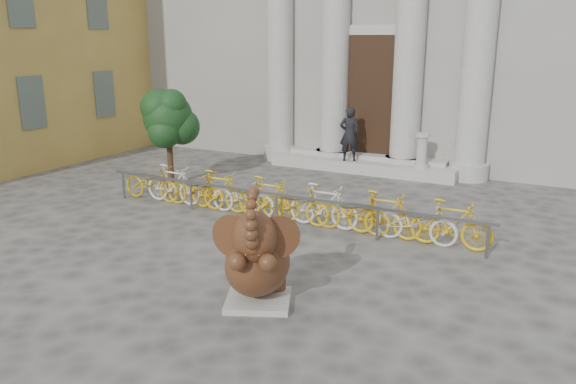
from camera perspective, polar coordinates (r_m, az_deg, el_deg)
The scene contains 7 objects.
ground at distance 10.21m, azimuth -10.87°, elevation -8.64°, with size 80.00×80.00×0.00m, color #474442.
entrance_steps at distance 18.10m, azimuth 7.61°, elevation 2.72°, with size 6.00×1.20×0.36m, color #A8A59E.
elephant_statue at distance 8.85m, azimuth -3.13°, elevation -7.05°, with size 1.37×1.60×2.02m.
bike_rack at distance 12.95m, azimuth -0.70°, elevation -0.79°, with size 9.59×0.53×1.00m.
tree at distance 16.28m, azimuth -12.06°, elevation 7.33°, with size 1.59×1.45×2.76m.
pedestrian at distance 17.70m, azimuth 6.26°, elevation 5.87°, with size 0.62×0.41×1.70m, color black.
balustrade_post at distance 17.15m, azimuth 13.43°, elevation 3.97°, with size 0.42×0.42×1.04m.
Camera 1 is at (5.87, -7.27, 4.11)m, focal length 35.00 mm.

